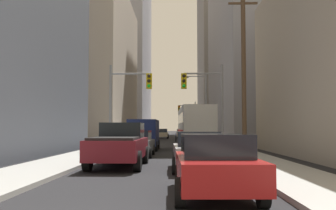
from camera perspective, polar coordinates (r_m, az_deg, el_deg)
The scene contains 19 objects.
sidewalk_left at distance 53.84m, azimuth -4.35°, elevation -5.12°, with size 2.68×160.00×0.15m, color #9E9E99.
sidewalk_right at distance 53.72m, azimuth 5.43°, elevation -5.12°, with size 2.68×160.00×0.15m, color #9E9E99.
city_bus at distance 33.62m, azimuth 3.99°, elevation -2.98°, with size 2.86×11.57×3.40m.
pickup_truck_maroon at distance 16.63m, azimuth -7.23°, elevation -5.95°, with size 2.20×5.41×1.90m.
cargo_van_navy at distance 28.63m, azimuth -3.58°, elevation -4.19°, with size 2.16×5.22×2.26m.
sedan_red at distance 9.44m, azimuth 7.04°, elevation -8.87°, with size 1.95×4.25×1.52m.
sedan_silver at distance 15.08m, azimuth 4.39°, elevation -6.84°, with size 1.95×4.25×1.52m.
sedan_grey at distance 22.33m, azimuth -4.74°, elevation -5.73°, with size 1.95×4.25×1.52m.
sedan_blue at distance 47.14m, azimuth 2.31°, elevation -4.52°, with size 1.95×4.26×1.52m.
sedan_beige at distance 59.25m, azimuth -0.86°, elevation -4.30°, with size 1.95×4.23×1.52m.
traffic_signal_near_left at distance 26.30m, azimuth -5.98°, elevation 1.67°, with size 2.94×0.44×6.00m.
traffic_signal_near_right at distance 26.16m, azimuth 5.49°, elevation 1.69°, with size 2.88×0.44×6.00m.
traffic_signal_far_right at distance 63.50m, azimuth 2.99°, elevation -1.32°, with size 2.98×0.44×6.00m.
utility_pole_right at distance 23.90m, azimuth 11.25°, elevation 6.25°, with size 2.20×0.28×10.76m.
street_lamp_right at distance 41.58m, azimuth 5.16°, elevation 0.56°, with size 2.51×0.32×7.50m.
building_left_mid_office at distance 58.99m, azimuth -17.78°, elevation 5.39°, with size 24.15×26.03×21.10m, color #B7A893.
building_left_far_tower at distance 101.09m, azimuth -8.69°, elevation 10.40°, with size 19.50×29.09×51.55m, color #93939E.
building_right_mid_block at distance 56.10m, azimuth 17.55°, elevation 12.90°, with size 19.49×29.18×34.59m, color #93939E.
building_right_far_highrise at distance 98.41m, azimuth 12.26°, elevation 14.85°, with size 24.72×26.59×64.83m, color gray.
Camera 1 is at (0.73, -3.56, 1.67)m, focal length 40.71 mm.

